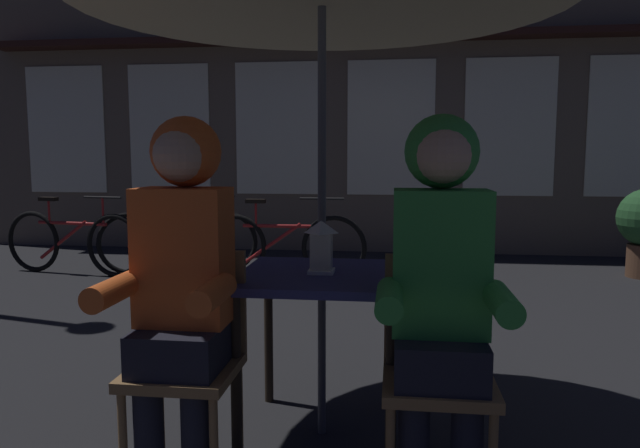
# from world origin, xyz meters

# --- Properties ---
(ground_plane) EXTENTS (60.00, 60.00, 0.00)m
(ground_plane) POSITION_xyz_m (0.00, 0.00, 0.00)
(ground_plane) COLOR #232326
(cafe_table) EXTENTS (0.72, 0.72, 0.74)m
(cafe_table) POSITION_xyz_m (0.00, 0.00, 0.64)
(cafe_table) COLOR navy
(cafe_table) RESTS_ON ground_plane
(lantern) EXTENTS (0.11, 0.11, 0.23)m
(lantern) POSITION_xyz_m (-0.00, -0.02, 0.86)
(lantern) COLOR white
(lantern) RESTS_ON cafe_table
(chair_left) EXTENTS (0.40, 0.40, 0.87)m
(chair_left) POSITION_xyz_m (-0.48, -0.37, 0.49)
(chair_left) COLOR olive
(chair_left) RESTS_ON ground_plane
(chair_right) EXTENTS (0.40, 0.40, 0.87)m
(chair_right) POSITION_xyz_m (0.48, -0.37, 0.49)
(chair_right) COLOR olive
(chair_right) RESTS_ON ground_plane
(person_left_hooded) EXTENTS (0.45, 0.56, 1.40)m
(person_left_hooded) POSITION_xyz_m (-0.48, -0.43, 0.85)
(person_left_hooded) COLOR black
(person_left_hooded) RESTS_ON ground_plane
(person_right_hooded) EXTENTS (0.45, 0.56, 1.40)m
(person_right_hooded) POSITION_xyz_m (0.48, -0.43, 0.85)
(person_right_hooded) COLOR black
(person_right_hooded) RESTS_ON ground_plane
(shopfront_building) EXTENTS (10.00, 0.93, 6.20)m
(shopfront_building) POSITION_xyz_m (-0.48, 5.40, 3.09)
(shopfront_building) COLOR #6B5B4C
(shopfront_building) RESTS_ON ground_plane
(bicycle_nearest) EXTENTS (1.67, 0.32, 0.84)m
(bicycle_nearest) POSITION_xyz_m (-3.05, 3.23, 0.35)
(bicycle_nearest) COLOR black
(bicycle_nearest) RESTS_ON ground_plane
(bicycle_second) EXTENTS (1.64, 0.45, 0.84)m
(bicycle_second) POSITION_xyz_m (-1.96, 3.41, 0.35)
(bicycle_second) COLOR black
(bicycle_second) RESTS_ON ground_plane
(bicycle_third) EXTENTS (1.68, 0.08, 0.84)m
(bicycle_third) POSITION_xyz_m (-0.79, 3.27, 0.35)
(bicycle_third) COLOR black
(bicycle_third) RESTS_ON ground_plane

